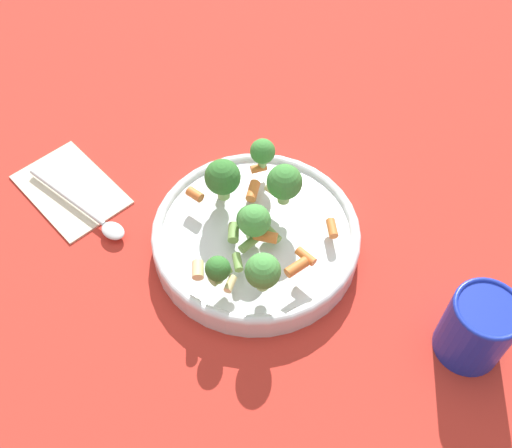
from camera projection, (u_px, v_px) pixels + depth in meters
The scene contains 6 objects.
ground_plane at pixel (256, 245), 0.81m from camera, with size 3.00×3.00×0.00m, color #B72D23.
bowl at pixel (256, 236), 0.79m from camera, with size 0.27×0.27×0.04m.
pasta_salad at pixel (250, 207), 0.75m from camera, with size 0.20×0.22×0.08m.
cup at pixel (477, 327), 0.68m from camera, with size 0.08×0.08×0.10m.
napkin at pixel (70, 189), 0.87m from camera, with size 0.19×0.16×0.01m.
spoon at pixel (92, 215), 0.83m from camera, with size 0.19×0.06×0.01m.
Camera 1 is at (-0.21, 0.41, 0.67)m, focal length 42.00 mm.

